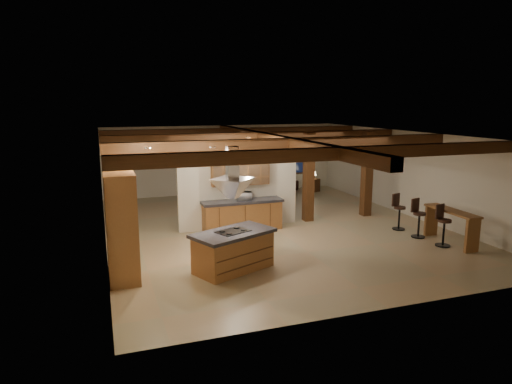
# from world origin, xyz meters

# --- Properties ---
(ground) EXTENTS (12.00, 12.00, 0.00)m
(ground) POSITION_xyz_m (0.00, 0.00, 0.00)
(ground) COLOR tan
(ground) RESTS_ON ground
(room_walls) EXTENTS (12.00, 12.00, 12.00)m
(room_walls) POSITION_xyz_m (0.00, 0.00, 1.78)
(room_walls) COLOR beige
(room_walls) RESTS_ON ground
(ceiling_beams) EXTENTS (10.00, 12.00, 0.28)m
(ceiling_beams) POSITION_xyz_m (0.00, 0.00, 2.76)
(ceiling_beams) COLOR #38210E
(ceiling_beams) RESTS_ON room_walls
(timber_posts) EXTENTS (2.50, 0.30, 2.90)m
(timber_posts) POSITION_xyz_m (2.50, 0.50, 1.76)
(timber_posts) COLOR #38210E
(timber_posts) RESTS_ON ground
(partition_wall) EXTENTS (3.80, 0.18, 2.20)m
(partition_wall) POSITION_xyz_m (-1.00, 0.50, 1.10)
(partition_wall) COLOR beige
(partition_wall) RESTS_ON ground
(pantry_cabinet) EXTENTS (0.67, 1.60, 2.40)m
(pantry_cabinet) POSITION_xyz_m (-4.67, -2.60, 1.20)
(pantry_cabinet) COLOR brown
(pantry_cabinet) RESTS_ON ground
(back_counter) EXTENTS (2.50, 0.66, 0.94)m
(back_counter) POSITION_xyz_m (-1.00, 0.11, 0.48)
(back_counter) COLOR brown
(back_counter) RESTS_ON ground
(upper_display_cabinet) EXTENTS (1.80, 0.36, 0.95)m
(upper_display_cabinet) POSITION_xyz_m (-1.00, 0.31, 1.85)
(upper_display_cabinet) COLOR brown
(upper_display_cabinet) RESTS_ON partition_wall
(range_hood) EXTENTS (1.10, 1.10, 1.40)m
(range_hood) POSITION_xyz_m (-2.22, -3.06, 1.78)
(range_hood) COLOR silver
(range_hood) RESTS_ON room_walls
(back_windows) EXTENTS (2.70, 0.07, 1.70)m
(back_windows) POSITION_xyz_m (2.80, 5.93, 1.50)
(back_windows) COLOR #38210E
(back_windows) RESTS_ON room_walls
(framed_art) EXTENTS (0.65, 0.05, 0.85)m
(framed_art) POSITION_xyz_m (-1.50, 5.94, 1.70)
(framed_art) COLOR #38210E
(framed_art) RESTS_ON room_walls
(recessed_cans) EXTENTS (3.16, 2.46, 0.03)m
(recessed_cans) POSITION_xyz_m (-2.53, -1.93, 2.87)
(recessed_cans) COLOR silver
(recessed_cans) RESTS_ON room_walls
(kitchen_island) EXTENTS (2.15, 1.69, 0.95)m
(kitchen_island) POSITION_xyz_m (-2.22, -3.06, 0.48)
(kitchen_island) COLOR brown
(kitchen_island) RESTS_ON ground
(dining_table) EXTENTS (2.05, 1.52, 0.64)m
(dining_table) POSITION_xyz_m (-0.42, 2.23, 0.32)
(dining_table) COLOR #3A1C0E
(dining_table) RESTS_ON ground
(sofa) EXTENTS (2.28, 1.65, 0.62)m
(sofa) POSITION_xyz_m (2.17, 5.38, 0.31)
(sofa) COLOR black
(sofa) RESTS_ON ground
(microwave) EXTENTS (0.48, 0.37, 0.24)m
(microwave) POSITION_xyz_m (-0.93, 0.11, 1.06)
(microwave) COLOR #B1B1B6
(microwave) RESTS_ON back_counter
(bar_counter) EXTENTS (0.51, 1.83, 0.95)m
(bar_counter) POSITION_xyz_m (4.05, -3.07, 0.64)
(bar_counter) COLOR brown
(bar_counter) RESTS_ON ground
(side_table) EXTENTS (0.59, 0.59, 0.57)m
(side_table) POSITION_xyz_m (3.78, 4.98, 0.28)
(side_table) COLOR #38210E
(side_table) RESTS_ON ground
(table_lamp) EXTENTS (0.28, 0.28, 0.33)m
(table_lamp) POSITION_xyz_m (3.78, 4.98, 0.80)
(table_lamp) COLOR black
(table_lamp) RESTS_ON side_table
(bar_stool_a) EXTENTS (0.41, 0.42, 1.14)m
(bar_stool_a) POSITION_xyz_m (3.69, -3.17, 0.58)
(bar_stool_a) COLOR black
(bar_stool_a) RESTS_ON ground
(bar_stool_b) EXTENTS (0.41, 0.42, 1.12)m
(bar_stool_b) POSITION_xyz_m (3.59, -2.26, 0.57)
(bar_stool_b) COLOR black
(bar_stool_b) RESTS_ON ground
(bar_stool_c) EXTENTS (0.40, 0.41, 1.10)m
(bar_stool_c) POSITION_xyz_m (3.57, -1.38, 0.56)
(bar_stool_c) COLOR black
(bar_stool_c) RESTS_ON ground
(dining_chairs) EXTENTS (2.22, 2.22, 1.28)m
(dining_chairs) POSITION_xyz_m (-0.42, 2.23, 0.65)
(dining_chairs) COLOR #38210E
(dining_chairs) RESTS_ON ground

